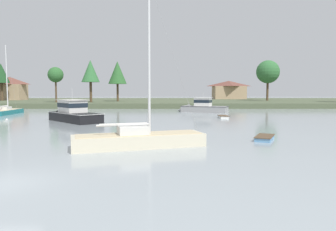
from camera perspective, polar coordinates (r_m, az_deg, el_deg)
ground_plane at (r=15.29m, az=-27.65°, el=-10.79°), size 400.00×400.00×0.00m
far_shore_bank at (r=95.18m, az=-4.06°, el=2.48°), size 170.46×53.51×1.15m
sailboat_cream at (r=21.93m, az=-5.11°, el=-5.05°), size 9.37×5.02×12.11m
dinghy_skyblue at (r=26.18m, az=17.28°, el=-4.01°), size 2.37×3.18×0.47m
dinghy_white at (r=45.93m, az=10.15°, el=-0.29°), size 1.29×2.77×0.49m
cruiser_grey at (r=57.97m, az=5.93°, el=1.19°), size 9.80×6.11×4.51m
cruiser_black at (r=42.60m, az=-17.02°, el=-0.10°), size 9.14×9.52×5.41m
sailboat_teal at (r=59.02m, az=-27.11°, el=0.45°), size 2.80×8.66×12.01m
mooring_buoy_white at (r=47.05m, az=-27.06°, el=-0.68°), size 0.33×0.33×0.38m
shore_tree_inland_a at (r=92.95m, az=17.83°, el=7.53°), size 6.41×6.41×11.28m
shore_tree_right_mid at (r=80.27m, az=-19.55°, el=6.93°), size 3.65×3.65×8.42m
shore_tree_left_mid at (r=78.78m, az=-13.72°, el=7.76°), size 4.33×4.33×10.17m
shore_tree_center_right at (r=100.96m, az=-27.84°, el=6.72°), size 4.49×4.49×10.48m
shore_tree_right at (r=84.30m, az=-8.99°, el=7.65°), size 4.83×4.83×10.50m
cottage_behind_trees at (r=107.07m, az=-26.58°, el=4.48°), size 9.07×6.79×6.99m
cottage_eastern at (r=110.23m, az=11.11°, el=4.63°), size 11.22×9.54×6.17m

